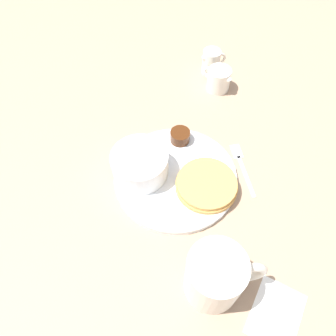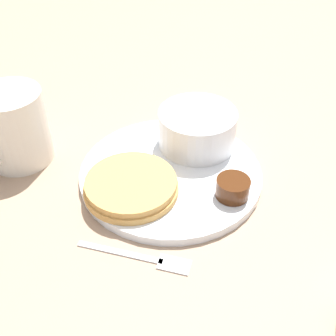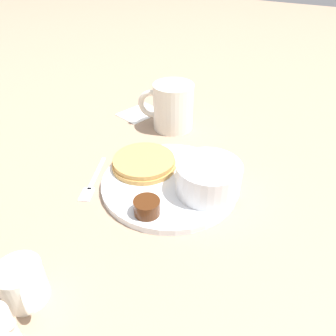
# 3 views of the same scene
# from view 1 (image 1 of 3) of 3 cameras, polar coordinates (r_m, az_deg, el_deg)

# --- Properties ---
(ground_plane) EXTENTS (4.00, 4.00, 0.00)m
(ground_plane) POSITION_cam_1_polar(r_m,az_deg,el_deg) (0.66, 1.32, -1.85)
(ground_plane) COLOR #9E7F66
(plate) EXTENTS (0.24, 0.24, 0.01)m
(plate) POSITION_cam_1_polar(r_m,az_deg,el_deg) (0.66, 1.33, -1.57)
(plate) COLOR white
(plate) RESTS_ON ground_plane
(pancake_stack) EXTENTS (0.12, 0.12, 0.02)m
(pancake_stack) POSITION_cam_1_polar(r_m,az_deg,el_deg) (0.63, 6.75, -2.88)
(pancake_stack) COLOR tan
(pancake_stack) RESTS_ON plate
(bowl) EXTENTS (0.11, 0.11, 0.05)m
(bowl) POSITION_cam_1_polar(r_m,az_deg,el_deg) (0.63, -4.91, 0.73)
(bowl) COLOR white
(bowl) RESTS_ON plate
(syrup_cup) EXTENTS (0.04, 0.04, 0.02)m
(syrup_cup) POSITION_cam_1_polar(r_m,az_deg,el_deg) (0.70, 2.12, 5.55)
(syrup_cup) COLOR #47230F
(syrup_cup) RESTS_ON plate
(butter_ramekin) EXTENTS (0.05, 0.05, 0.04)m
(butter_ramekin) POSITION_cam_1_polar(r_m,az_deg,el_deg) (0.66, -6.17, 1.18)
(butter_ramekin) COLOR white
(butter_ramekin) RESTS_ON plate
(coffee_mug) EXTENTS (0.09, 0.12, 0.10)m
(coffee_mug) POSITION_cam_1_polar(r_m,az_deg,el_deg) (0.53, 8.38, -18.15)
(coffee_mug) COLOR silver
(coffee_mug) RESTS_ON ground_plane
(creamer_pitcher_near) EXTENTS (0.06, 0.07, 0.06)m
(creamer_pitcher_near) POSITION_cam_1_polar(r_m,az_deg,el_deg) (0.82, 8.77, 15.05)
(creamer_pitcher_near) COLOR white
(creamer_pitcher_near) RESTS_ON ground_plane
(creamer_pitcher_far) EXTENTS (0.05, 0.06, 0.06)m
(creamer_pitcher_far) POSITION_cam_1_polar(r_m,az_deg,el_deg) (0.87, 7.55, 17.94)
(creamer_pitcher_far) COLOR white
(creamer_pitcher_far) RESTS_ON ground_plane
(fork) EXTENTS (0.13, 0.07, 0.00)m
(fork) POSITION_cam_1_polar(r_m,az_deg,el_deg) (0.70, 12.63, 0.84)
(fork) COLOR silver
(fork) RESTS_ON ground_plane
(napkin) EXTENTS (0.11, 0.10, 0.00)m
(napkin) POSITION_cam_1_polar(r_m,az_deg,el_deg) (0.59, 18.31, -22.97)
(napkin) COLOR white
(napkin) RESTS_ON ground_plane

